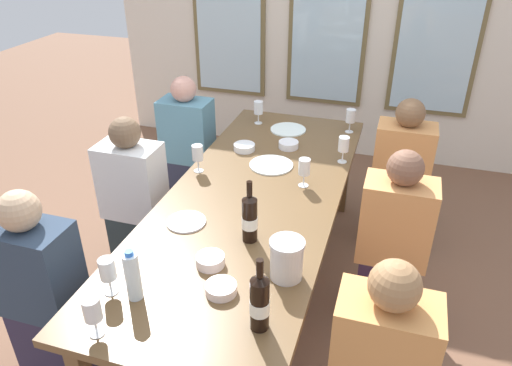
{
  "coord_description": "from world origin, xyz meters",
  "views": [
    {
      "loc": [
        0.72,
        -2.25,
        2.16
      ],
      "look_at": [
        0.0,
        0.05,
        0.79
      ],
      "focal_mm": 34.0,
      "sensor_mm": 36.0,
      "label": 1
    }
  ],
  "objects_px": {
    "tasting_bowl_0": "(289,145)",
    "wine_glass_0": "(344,145)",
    "white_plate_2": "(186,222)",
    "seated_person_2": "(188,150)",
    "wine_bottle_0": "(250,218)",
    "dining_table": "(253,205)",
    "seated_person_4": "(43,296)",
    "water_bottle": "(133,276)",
    "tasting_bowl_1": "(221,289)",
    "seated_person_3": "(399,179)",
    "wine_glass_6": "(304,168)",
    "wine_bottle_1": "(260,302)",
    "wine_glass_2": "(107,270)",
    "wine_glass_3": "(351,116)",
    "wine_glass_1": "(198,153)",
    "metal_pitcher": "(287,259)",
    "seated_person_1": "(392,246)",
    "wine_glass_5": "(92,311)",
    "white_plate_1": "(288,130)",
    "tasting_bowl_2": "(244,147)",
    "tasting_bowl_3": "(211,260)",
    "seated_person_0": "(135,203)",
    "white_plate_0": "(271,165)",
    "wine_glass_4": "(258,108)"
  },
  "relations": [
    {
      "from": "white_plate_2",
      "to": "tasting_bowl_1",
      "type": "xyz_separation_m",
      "value": [
        0.36,
        -0.44,
        0.02
      ]
    },
    {
      "from": "metal_pitcher",
      "to": "wine_bottle_1",
      "type": "xyz_separation_m",
      "value": [
        -0.03,
        -0.32,
        0.03
      ]
    },
    {
      "from": "tasting_bowl_0",
      "to": "wine_glass_3",
      "type": "bearing_deg",
      "value": 47.41
    },
    {
      "from": "tasting_bowl_0",
      "to": "wine_glass_0",
      "type": "xyz_separation_m",
      "value": [
        0.38,
        -0.1,
        0.1
      ]
    },
    {
      "from": "wine_bottle_0",
      "to": "tasting_bowl_0",
      "type": "xyz_separation_m",
      "value": [
        -0.07,
        1.08,
        -0.1
      ]
    },
    {
      "from": "seated_person_4",
      "to": "seated_person_2",
      "type": "bearing_deg",
      "value": 90.0
    },
    {
      "from": "dining_table",
      "to": "white_plate_2",
      "type": "xyz_separation_m",
      "value": [
        -0.25,
        -0.37,
        0.07
      ]
    },
    {
      "from": "wine_bottle_1",
      "to": "wine_glass_2",
      "type": "xyz_separation_m",
      "value": [
        -0.66,
        -0.0,
        -0.01
      ]
    },
    {
      "from": "tasting_bowl_1",
      "to": "wine_glass_1",
      "type": "bearing_deg",
      "value": 118.08
    },
    {
      "from": "seated_person_1",
      "to": "wine_glass_6",
      "type": "bearing_deg",
      "value": 165.39
    },
    {
      "from": "dining_table",
      "to": "white_plate_1",
      "type": "xyz_separation_m",
      "value": [
        -0.03,
        0.96,
        0.07
      ]
    },
    {
      "from": "wine_glass_3",
      "to": "wine_glass_4",
      "type": "height_order",
      "value": "same"
    },
    {
      "from": "water_bottle",
      "to": "wine_glass_0",
      "type": "relative_size",
      "value": 1.38
    },
    {
      "from": "white_plate_0",
      "to": "wine_glass_5",
      "type": "relative_size",
      "value": 1.6
    },
    {
      "from": "wine_bottle_0",
      "to": "wine_glass_3",
      "type": "xyz_separation_m",
      "value": [
        0.29,
        1.47,
        -0.01
      ]
    },
    {
      "from": "metal_pitcher",
      "to": "seated_person_1",
      "type": "relative_size",
      "value": 0.17
    },
    {
      "from": "wine_bottle_0",
      "to": "water_bottle",
      "type": "xyz_separation_m",
      "value": [
        -0.33,
        -0.53,
        -0.01
      ]
    },
    {
      "from": "tasting_bowl_1",
      "to": "seated_person_3",
      "type": "bearing_deg",
      "value": 67.39
    },
    {
      "from": "metal_pitcher",
      "to": "wine_glass_1",
      "type": "xyz_separation_m",
      "value": [
        -0.76,
        0.8,
        0.03
      ]
    },
    {
      "from": "wine_bottle_1",
      "to": "wine_glass_2",
      "type": "relative_size",
      "value": 1.89
    },
    {
      "from": "wine_glass_5",
      "to": "seated_person_0",
      "type": "distance_m",
      "value": 1.34
    },
    {
      "from": "wine_glass_6",
      "to": "seated_person_4",
      "type": "distance_m",
      "value": 1.52
    },
    {
      "from": "wine_glass_3",
      "to": "wine_glass_6",
      "type": "bearing_deg",
      "value": -99.77
    },
    {
      "from": "tasting_bowl_0",
      "to": "wine_bottle_1",
      "type": "bearing_deg",
      "value": -80.01
    },
    {
      "from": "white_plate_0",
      "to": "seated_person_0",
      "type": "bearing_deg",
      "value": -155.63
    },
    {
      "from": "white_plate_2",
      "to": "seated_person_4",
      "type": "distance_m",
      "value": 0.77
    },
    {
      "from": "wine_bottle_0",
      "to": "wine_glass_2",
      "type": "relative_size",
      "value": 1.89
    },
    {
      "from": "tasting_bowl_2",
      "to": "seated_person_1",
      "type": "distance_m",
      "value": 1.17
    },
    {
      "from": "water_bottle",
      "to": "wine_glass_0",
      "type": "xyz_separation_m",
      "value": [
        0.64,
        1.5,
        0.01
      ]
    },
    {
      "from": "white_plate_0",
      "to": "white_plate_2",
      "type": "relative_size",
      "value": 1.35
    },
    {
      "from": "wine_glass_3",
      "to": "tasting_bowl_0",
      "type": "bearing_deg",
      "value": -132.59
    },
    {
      "from": "wine_bottle_0",
      "to": "wine_glass_6",
      "type": "bearing_deg",
      "value": 77.12
    },
    {
      "from": "seated_person_2",
      "to": "water_bottle",
      "type": "bearing_deg",
      "value": -72.03
    },
    {
      "from": "wine_glass_2",
      "to": "seated_person_1",
      "type": "relative_size",
      "value": 0.16
    },
    {
      "from": "white_plate_2",
      "to": "tasting_bowl_3",
      "type": "relative_size",
      "value": 1.55
    },
    {
      "from": "white_plate_2",
      "to": "seated_person_2",
      "type": "distance_m",
      "value": 1.34
    },
    {
      "from": "wine_glass_5",
      "to": "wine_glass_0",
      "type": "bearing_deg",
      "value": 68.43
    },
    {
      "from": "metal_pitcher",
      "to": "seated_person_0",
      "type": "height_order",
      "value": "seated_person_0"
    },
    {
      "from": "white_plate_2",
      "to": "wine_glass_5",
      "type": "bearing_deg",
      "value": -90.85
    },
    {
      "from": "wine_glass_1",
      "to": "seated_person_4",
      "type": "xyz_separation_m",
      "value": [
        -0.38,
        -1.04,
        -0.34
      ]
    },
    {
      "from": "tasting_bowl_2",
      "to": "tasting_bowl_3",
      "type": "bearing_deg",
      "value": -78.78
    },
    {
      "from": "wine_glass_1",
      "to": "seated_person_3",
      "type": "height_order",
      "value": "seated_person_3"
    },
    {
      "from": "dining_table",
      "to": "seated_person_4",
      "type": "distance_m",
      "value": 1.19
    },
    {
      "from": "white_plate_1",
      "to": "tasting_bowl_3",
      "type": "relative_size",
      "value": 1.96
    },
    {
      "from": "tasting_bowl_1",
      "to": "tasting_bowl_3",
      "type": "height_order",
      "value": "tasting_bowl_3"
    },
    {
      "from": "white_plate_0",
      "to": "wine_bottle_0",
      "type": "bearing_deg",
      "value": -81.92
    },
    {
      "from": "tasting_bowl_0",
      "to": "tasting_bowl_1",
      "type": "bearing_deg",
      "value": -87.22
    },
    {
      "from": "tasting_bowl_1",
      "to": "tasting_bowl_2",
      "type": "distance_m",
      "value": 1.39
    },
    {
      "from": "wine_glass_0",
      "to": "wine_glass_6",
      "type": "relative_size",
      "value": 1.0
    },
    {
      "from": "wine_bottle_0",
      "to": "wine_glass_4",
      "type": "bearing_deg",
      "value": 105.42
    }
  ]
}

